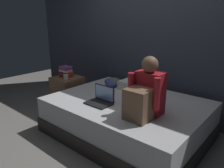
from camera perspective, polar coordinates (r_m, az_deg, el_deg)
The scene contains 10 objects.
ground_plane at distance 2.98m, azimuth -2.87°, elevation -13.73°, with size 8.00×8.00×0.00m, color gray.
wall_back at distance 3.53m, azimuth 10.66°, elevation 13.92°, with size 5.60×0.10×2.70m, color #383D4C.
bed at distance 2.95m, azimuth 3.97°, elevation -8.73°, with size 2.00×1.50×0.49m.
nightstand at distance 3.81m, azimuth -11.58°, elevation -2.33°, with size 0.44×0.46×0.57m.
person_sitting at distance 2.35m, azimuth 8.86°, elevation -2.63°, with size 0.39×0.44×0.66m.
laptop at distance 2.73m, azimuth -2.95°, elevation -4.03°, with size 0.32×0.23×0.22m.
pillow at distance 3.25m, azimuth 7.23°, elevation -0.54°, with size 0.56×0.36×0.13m, color silver.
book_stack at distance 3.75m, azimuth -12.10°, elevation 3.22°, with size 0.21×0.17×0.18m.
mug at distance 3.55m, azimuth -12.10°, elevation 1.75°, with size 0.08×0.08×0.09m, color #BCB2A3.
clothes_pile at distance 3.45m, azimuth 0.14°, elevation 0.50°, with size 0.28×0.26×0.12m.
Camera 1 is at (1.77, -1.85, 1.51)m, focal length 34.55 mm.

